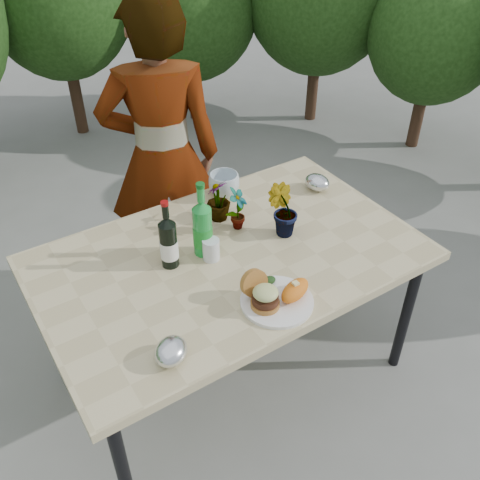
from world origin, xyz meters
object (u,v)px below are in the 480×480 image
person (162,159)px  patio_table (230,265)px  dinner_plate (277,301)px  wine_bottle (169,243)px

person → patio_table: bearing=107.1°
dinner_plate → wine_bottle: wine_bottle is taller
person → wine_bottle: bearing=87.9°
patio_table → dinner_plate: dinner_plate is taller
dinner_plate → person: bearing=86.3°
patio_table → wine_bottle: size_ratio=5.17×
dinner_plate → wine_bottle: size_ratio=0.90×
wine_bottle → patio_table: bearing=-42.4°
person → dinner_plate: bearing=108.5°
patio_table → person: 0.77m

